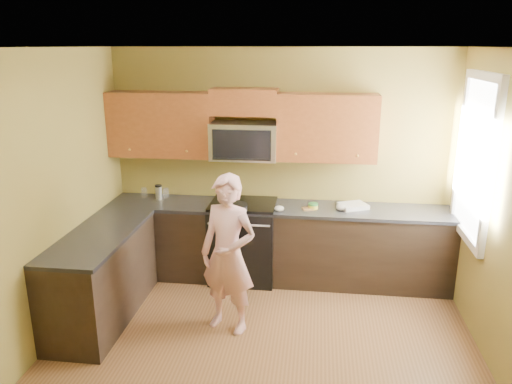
% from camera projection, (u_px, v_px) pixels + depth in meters
% --- Properties ---
extents(floor, '(4.00, 4.00, 0.00)m').
position_uv_depth(floor, '(260.00, 363.00, 4.39)').
color(floor, brown).
rests_on(floor, ground).
extents(ceiling, '(4.00, 4.00, 0.00)m').
position_uv_depth(ceiling, '(261.00, 47.00, 3.61)').
color(ceiling, white).
rests_on(ceiling, ground).
extents(wall_back, '(4.00, 0.00, 4.00)m').
position_uv_depth(wall_back, '(280.00, 164.00, 5.90)').
color(wall_back, olive).
rests_on(wall_back, ground).
extents(wall_front, '(4.00, 0.00, 4.00)m').
position_uv_depth(wall_front, '(205.00, 380.00, 2.10)').
color(wall_front, olive).
rests_on(wall_front, ground).
extents(wall_left, '(0.00, 4.00, 4.00)m').
position_uv_depth(wall_left, '(30.00, 211.00, 4.24)').
color(wall_left, olive).
rests_on(wall_left, ground).
extents(cabinet_back_run, '(4.00, 0.60, 0.88)m').
position_uv_depth(cabinet_back_run, '(277.00, 244.00, 5.88)').
color(cabinet_back_run, black).
rests_on(cabinet_back_run, floor).
extents(cabinet_left_run, '(0.60, 1.60, 0.88)m').
position_uv_depth(cabinet_left_run, '(102.00, 277.00, 5.04)').
color(cabinet_left_run, black).
rests_on(cabinet_left_run, floor).
extents(countertop_back, '(4.00, 0.62, 0.04)m').
position_uv_depth(countertop_back, '(277.00, 208.00, 5.74)').
color(countertop_back, black).
rests_on(countertop_back, cabinet_back_run).
extents(countertop_left, '(0.62, 1.60, 0.04)m').
position_uv_depth(countertop_left, '(99.00, 235.00, 4.90)').
color(countertop_left, black).
rests_on(countertop_left, cabinet_left_run).
extents(stove, '(0.76, 0.65, 0.95)m').
position_uv_depth(stove, '(243.00, 241.00, 5.89)').
color(stove, black).
rests_on(stove, floor).
extents(microwave, '(0.76, 0.40, 0.42)m').
position_uv_depth(microwave, '(244.00, 159.00, 5.73)').
color(microwave, silver).
rests_on(microwave, wall_back).
extents(upper_cab_left, '(1.22, 0.33, 0.75)m').
position_uv_depth(upper_cab_left, '(163.00, 156.00, 5.88)').
color(upper_cab_left, brown).
rests_on(upper_cab_left, wall_back).
extents(upper_cab_right, '(1.12, 0.33, 0.75)m').
position_uv_depth(upper_cab_right, '(326.00, 160.00, 5.65)').
color(upper_cab_right, brown).
rests_on(upper_cab_right, wall_back).
extents(upper_cab_over_mw, '(0.76, 0.33, 0.30)m').
position_uv_depth(upper_cab_over_mw, '(244.00, 102.00, 5.58)').
color(upper_cab_over_mw, brown).
rests_on(upper_cab_over_mw, wall_back).
extents(window, '(0.06, 1.06, 1.66)m').
position_uv_depth(window, '(476.00, 159.00, 4.82)').
color(window, white).
rests_on(window, wall_right).
extents(woman, '(0.67, 0.55, 1.58)m').
position_uv_depth(woman, '(228.00, 255.00, 4.73)').
color(woman, '#E7737E').
rests_on(woman, floor).
extents(frying_pan, '(0.38, 0.55, 0.07)m').
position_uv_depth(frying_pan, '(235.00, 210.00, 5.52)').
color(frying_pan, black).
rests_on(frying_pan, stove).
extents(butter_tub, '(0.11, 0.11, 0.08)m').
position_uv_depth(butter_tub, '(313.00, 209.00, 5.64)').
color(butter_tub, yellow).
rests_on(butter_tub, countertop_back).
extents(toast_slice, '(0.14, 0.14, 0.01)m').
position_uv_depth(toast_slice, '(307.00, 209.00, 5.61)').
color(toast_slice, '#B27F47').
rests_on(toast_slice, countertop_back).
extents(napkin_a, '(0.14, 0.15, 0.06)m').
position_uv_depth(napkin_a, '(279.00, 209.00, 5.55)').
color(napkin_a, silver).
rests_on(napkin_a, countertop_back).
extents(napkin_b, '(0.13, 0.14, 0.07)m').
position_uv_depth(napkin_b, '(341.00, 207.00, 5.59)').
color(napkin_b, silver).
rests_on(napkin_b, countertop_back).
extents(dish_towel, '(0.37, 0.34, 0.05)m').
position_uv_depth(dish_towel, '(353.00, 206.00, 5.66)').
color(dish_towel, white).
rests_on(dish_towel, countertop_back).
extents(travel_mug, '(0.11, 0.11, 0.18)m').
position_uv_depth(travel_mug, '(159.00, 199.00, 5.99)').
color(travel_mug, silver).
rests_on(travel_mug, countertop_back).
extents(glass_a, '(0.08, 0.08, 0.12)m').
position_uv_depth(glass_a, '(144.00, 193.00, 6.04)').
color(glass_a, silver).
rests_on(glass_a, countertop_back).
extents(glass_b, '(0.08, 0.08, 0.12)m').
position_uv_depth(glass_b, '(166.00, 193.00, 6.03)').
color(glass_b, silver).
rests_on(glass_b, countertop_back).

